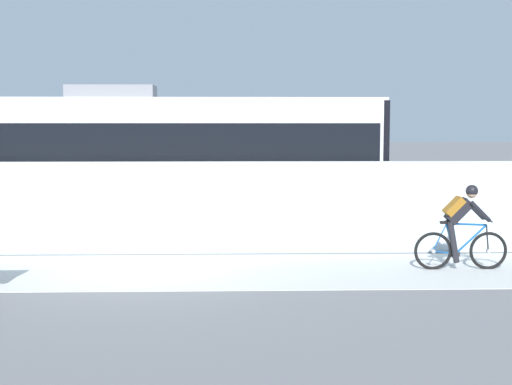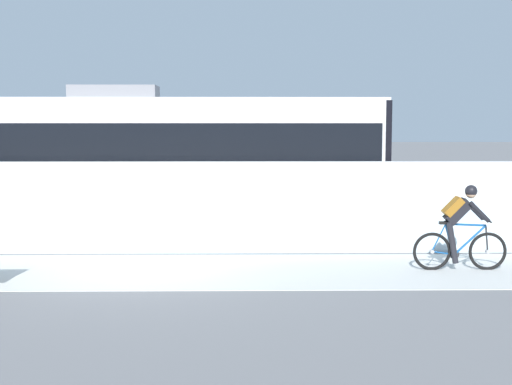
{
  "view_description": "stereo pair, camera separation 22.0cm",
  "coord_description": "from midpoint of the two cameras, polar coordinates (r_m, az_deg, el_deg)",
  "views": [
    {
      "loc": [
        1.75,
        -12.98,
        2.72
      ],
      "look_at": [
        2.21,
        2.35,
        1.25
      ],
      "focal_mm": 49.51,
      "sensor_mm": 36.0,
      "label": 1
    },
    {
      "loc": [
        1.97,
        -12.99,
        2.72
      ],
      "look_at": [
        2.21,
        2.35,
        1.25
      ],
      "focal_mm": 49.51,
      "sensor_mm": 36.0,
      "label": 2
    }
  ],
  "objects": [
    {
      "name": "ground_plane",
      "position": [
        13.4,
        -8.9,
        -6.31
      ],
      "size": [
        200.0,
        200.0,
        0.0
      ],
      "primitive_type": "plane",
      "color": "slate"
    },
    {
      "name": "glass_parapet",
      "position": [
        15.1,
        -7.95,
        -2.68
      ],
      "size": [
        32.0,
        0.05,
        1.18
      ],
      "primitive_type": "cube",
      "color": "silver",
      "rests_on": "ground"
    },
    {
      "name": "cyclist_on_bike",
      "position": [
        13.76,
        16.6,
        -2.78
      ],
      "size": [
        1.77,
        0.58,
        1.61
      ],
      "color": "black",
      "rests_on": "ground"
    },
    {
      "name": "concrete_barrier_wall",
      "position": [
        16.83,
        -7.22,
        -0.68
      ],
      "size": [
        32.0,
        0.36,
        1.85
      ],
      "primitive_type": "cube",
      "color": "silver",
      "rests_on": "ground"
    },
    {
      "name": "tram",
      "position": [
        19.91,
        -5.4,
        3.07
      ],
      "size": [
        11.06,
        2.54,
        3.81
      ],
      "color": "silver",
      "rests_on": "ground"
    },
    {
      "name": "tram_rail_near",
      "position": [
        19.4,
        -6.38,
        -2.61
      ],
      "size": [
        32.0,
        0.08,
        0.01
      ],
      "primitive_type": "cube",
      "color": "#595654",
      "rests_on": "ground"
    },
    {
      "name": "bike_path_deck",
      "position": [
        13.4,
        -8.9,
        -6.28
      ],
      "size": [
        32.0,
        3.2,
        0.01
      ],
      "primitive_type": "cube",
      "color": "beige",
      "rests_on": "ground"
    },
    {
      "name": "tram_rail_far",
      "position": [
        20.81,
        -6.0,
        -2.05
      ],
      "size": [
        32.0,
        0.08,
        0.01
      ],
      "primitive_type": "cube",
      "color": "#595654",
      "rests_on": "ground"
    }
  ]
}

